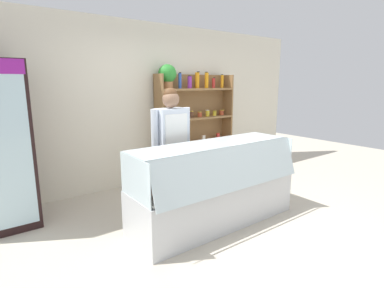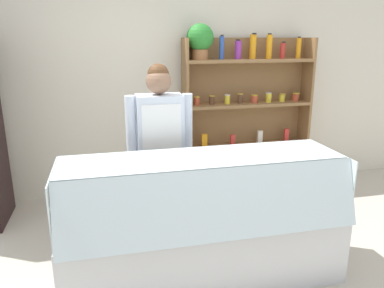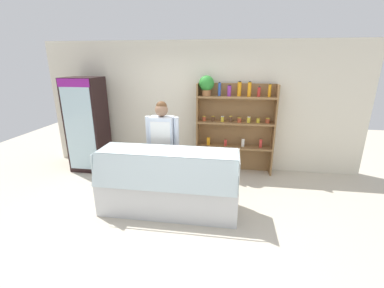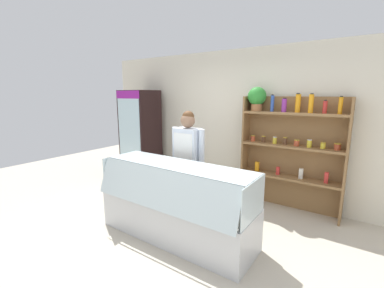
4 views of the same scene
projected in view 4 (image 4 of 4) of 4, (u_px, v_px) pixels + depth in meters
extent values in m
plane|color=beige|center=(190.00, 242.00, 3.35)|extent=(12.00, 12.00, 0.00)
cube|color=silver|center=(252.00, 125.00, 4.69)|extent=(6.80, 0.10, 2.70)
cube|color=black|center=(141.00, 136.00, 5.64)|extent=(0.71, 0.63, 1.98)
cube|color=silver|center=(130.00, 138.00, 5.39)|extent=(0.63, 0.01, 1.78)
cube|color=#8C1E8C|center=(127.00, 95.00, 5.21)|extent=(0.67, 0.01, 0.16)
cylinder|color=#9E6623|center=(126.00, 165.00, 5.68)|extent=(0.05, 0.05, 0.20)
cylinder|color=red|center=(131.00, 167.00, 5.61)|extent=(0.07, 0.07, 0.15)
cylinder|color=red|center=(136.00, 168.00, 5.52)|extent=(0.06, 0.06, 0.18)
cylinder|color=#2D8C38|center=(141.00, 169.00, 5.44)|extent=(0.06, 0.06, 0.20)
cylinder|color=orange|center=(125.00, 143.00, 5.59)|extent=(0.06, 0.06, 0.16)
cylinder|color=orange|center=(130.00, 143.00, 5.50)|extent=(0.06, 0.06, 0.17)
cylinder|color=#9E6623|center=(135.00, 144.00, 5.42)|extent=(0.07, 0.07, 0.18)
cylinder|color=#9E6623|center=(140.00, 145.00, 5.34)|extent=(0.06, 0.06, 0.16)
cylinder|color=#9E6623|center=(125.00, 118.00, 5.47)|extent=(0.05, 0.05, 0.20)
cylinder|color=#3356B2|center=(131.00, 119.00, 5.36)|extent=(0.05, 0.05, 0.16)
cylinder|color=#3356B2|center=(138.00, 120.00, 5.25)|extent=(0.05, 0.05, 0.16)
cube|color=olive|center=(293.00, 154.00, 4.24)|extent=(1.59, 0.02, 1.87)
cube|color=olive|center=(245.00, 150.00, 4.56)|extent=(0.03, 0.28, 1.87)
cube|color=olive|center=(347.00, 163.00, 3.69)|extent=(0.03, 0.28, 1.87)
cube|color=olive|center=(289.00, 178.00, 4.20)|extent=(1.53, 0.28, 0.04)
cube|color=olive|center=(291.00, 146.00, 4.09)|extent=(1.53, 0.28, 0.04)
cube|color=olive|center=(294.00, 114.00, 3.99)|extent=(1.53, 0.28, 0.04)
cylinder|color=#996038|center=(256.00, 108.00, 4.32)|extent=(0.18, 0.18, 0.11)
sphere|color=#2B832D|center=(257.00, 96.00, 4.28)|extent=(0.31, 0.31, 0.31)
cylinder|color=#3356B2|center=(272.00, 104.00, 4.17)|extent=(0.06, 0.06, 0.26)
cylinder|color=black|center=(273.00, 95.00, 4.13)|extent=(0.04, 0.04, 0.02)
cylinder|color=purple|center=(284.00, 105.00, 4.05)|extent=(0.08, 0.08, 0.21)
cylinder|color=black|center=(285.00, 98.00, 4.03)|extent=(0.05, 0.05, 0.02)
cylinder|color=orange|center=(298.00, 103.00, 3.96)|extent=(0.08, 0.08, 0.28)
cylinder|color=black|center=(298.00, 94.00, 3.91)|extent=(0.05, 0.05, 0.02)
cylinder|color=orange|center=(311.00, 104.00, 3.83)|extent=(0.07, 0.07, 0.28)
cylinder|color=black|center=(312.00, 94.00, 3.80)|extent=(0.05, 0.05, 0.02)
cylinder|color=red|center=(325.00, 107.00, 3.75)|extent=(0.06, 0.06, 0.18)
cylinder|color=black|center=(325.00, 100.00, 3.72)|extent=(0.04, 0.04, 0.02)
cylinder|color=orange|center=(340.00, 106.00, 3.62)|extent=(0.06, 0.06, 0.24)
cylinder|color=black|center=(342.00, 97.00, 3.59)|extent=(0.04, 0.04, 0.02)
cylinder|color=#BF4C2D|center=(253.00, 139.00, 4.44)|extent=(0.07, 0.07, 0.09)
cylinder|color=gold|center=(253.00, 136.00, 4.43)|extent=(0.07, 0.07, 0.01)
cylinder|color=brown|center=(263.00, 139.00, 4.34)|extent=(0.06, 0.06, 0.10)
cylinder|color=gold|center=(264.00, 136.00, 4.33)|extent=(0.07, 0.07, 0.01)
cylinder|color=yellow|center=(275.00, 141.00, 4.23)|extent=(0.07, 0.07, 0.10)
cylinder|color=silver|center=(275.00, 137.00, 4.22)|extent=(0.07, 0.07, 0.01)
cylinder|color=brown|center=(285.00, 141.00, 4.14)|extent=(0.07, 0.07, 0.11)
cylinder|color=gold|center=(285.00, 138.00, 4.12)|extent=(0.07, 0.07, 0.01)
cylinder|color=#BF4C2D|center=(297.00, 143.00, 4.03)|extent=(0.08, 0.08, 0.08)
cylinder|color=gold|center=(297.00, 140.00, 4.03)|extent=(0.08, 0.08, 0.01)
cylinder|color=yellow|center=(309.00, 144.00, 3.92)|extent=(0.07, 0.07, 0.11)
cylinder|color=silver|center=(310.00, 140.00, 3.92)|extent=(0.07, 0.07, 0.01)
cylinder|color=yellow|center=(323.00, 146.00, 3.84)|extent=(0.07, 0.07, 0.09)
cylinder|color=gold|center=(323.00, 143.00, 3.82)|extent=(0.07, 0.07, 0.01)
cylinder|color=#BF4C2D|center=(337.00, 147.00, 3.74)|extent=(0.09, 0.09, 0.09)
cylinder|color=gold|center=(338.00, 144.00, 3.71)|extent=(0.09, 0.09, 0.01)
cube|color=orange|center=(257.00, 166.00, 4.48)|extent=(0.07, 0.04, 0.16)
cube|color=red|center=(278.00, 171.00, 4.28)|extent=(0.05, 0.04, 0.13)
cube|color=silver|center=(301.00, 174.00, 4.07)|extent=(0.06, 0.04, 0.17)
cube|color=red|center=(326.00, 178.00, 3.87)|extent=(0.06, 0.04, 0.17)
cube|color=silver|center=(176.00, 217.00, 3.44)|extent=(2.15, 0.69, 0.55)
cube|color=white|center=(176.00, 197.00, 3.39)|extent=(2.09, 0.63, 0.03)
cube|color=silver|center=(159.00, 189.00, 3.09)|extent=(2.11, 0.16, 0.47)
cube|color=silver|center=(178.00, 165.00, 3.34)|extent=(2.11, 0.53, 0.01)
cube|color=silver|center=(121.00, 169.00, 3.94)|extent=(0.01, 0.65, 0.45)
cube|color=silver|center=(254.00, 201.00, 2.75)|extent=(0.01, 0.65, 0.45)
cube|color=tan|center=(136.00, 180.00, 3.92)|extent=(0.16, 0.12, 0.04)
cube|color=white|center=(125.00, 184.00, 3.75)|extent=(0.05, 0.03, 0.02)
cube|color=tan|center=(152.00, 185.00, 3.73)|extent=(0.16, 0.13, 0.05)
cube|color=white|center=(142.00, 189.00, 3.56)|extent=(0.05, 0.03, 0.02)
cube|color=tan|center=(170.00, 189.00, 3.54)|extent=(0.17, 0.13, 0.06)
cube|color=white|center=(160.00, 194.00, 3.37)|extent=(0.05, 0.03, 0.02)
cube|color=tan|center=(190.00, 195.00, 3.35)|extent=(0.16, 0.10, 0.06)
cube|color=white|center=(180.00, 200.00, 3.18)|extent=(0.05, 0.03, 0.02)
cube|color=tan|center=(212.00, 201.00, 3.16)|extent=(0.16, 0.11, 0.05)
cube|color=white|center=(203.00, 207.00, 3.00)|extent=(0.05, 0.03, 0.02)
cube|color=tan|center=(238.00, 208.00, 2.97)|extent=(0.16, 0.13, 0.04)
cube|color=white|center=(230.00, 214.00, 2.81)|extent=(0.05, 0.03, 0.02)
cylinder|color=#A35B4C|center=(124.00, 180.00, 3.78)|extent=(0.15, 0.16, 0.16)
cylinder|color=#A35B4C|center=(134.00, 183.00, 3.66)|extent=(0.19, 0.15, 0.13)
cylinder|color=#A35B4C|center=(145.00, 187.00, 3.54)|extent=(0.22, 0.14, 0.11)
cylinder|color=white|center=(208.00, 200.00, 3.00)|extent=(0.07, 0.07, 0.21)
cylinder|color=white|center=(215.00, 203.00, 2.94)|extent=(0.07, 0.07, 0.18)
cylinder|color=#4C4233|center=(184.00, 191.00, 4.09)|extent=(0.13, 0.13, 0.77)
cylinder|color=#4C4233|center=(192.00, 193.00, 3.99)|extent=(0.13, 0.13, 0.77)
cube|color=silver|center=(188.00, 149.00, 3.91)|extent=(0.39, 0.24, 0.63)
cube|color=white|center=(183.00, 172.00, 3.87)|extent=(0.33, 0.01, 1.18)
cylinder|color=silver|center=(175.00, 145.00, 4.04)|extent=(0.09, 0.09, 0.57)
cylinder|color=silver|center=(201.00, 149.00, 3.76)|extent=(0.09, 0.09, 0.57)
sphere|color=#8C664C|center=(188.00, 121.00, 3.82)|extent=(0.22, 0.22, 0.22)
sphere|color=brown|center=(188.00, 117.00, 3.82)|extent=(0.18, 0.18, 0.18)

